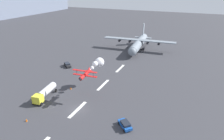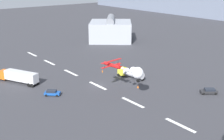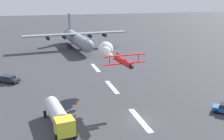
# 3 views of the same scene
# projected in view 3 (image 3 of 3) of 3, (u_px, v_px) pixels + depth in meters

# --- Properties ---
(ground_plane) EXTENTS (440.00, 440.00, 0.00)m
(ground_plane) POSITION_uv_depth(u_px,v_px,m) (140.00, 120.00, 39.43)
(ground_plane) COLOR #38383D
(ground_plane) RESTS_ON ground
(runway_stripe_3) EXTENTS (8.00, 0.90, 0.01)m
(runway_stripe_3) POSITION_uv_depth(u_px,v_px,m) (140.00, 120.00, 39.42)
(runway_stripe_3) COLOR white
(runway_stripe_3) RESTS_ON ground
(runway_stripe_4) EXTENTS (8.00, 0.90, 0.01)m
(runway_stripe_4) POSITION_uv_depth(u_px,v_px,m) (112.00, 87.00, 53.50)
(runway_stripe_4) COLOR white
(runway_stripe_4) RESTS_ON ground
(runway_stripe_5) EXTENTS (8.00, 0.90, 0.01)m
(runway_stripe_5) POSITION_uv_depth(u_px,v_px,m) (95.00, 68.00, 67.58)
(runway_stripe_5) COLOR white
(runway_stripe_5) RESTS_ON ground
(cargo_transport_plane) EXTENTS (29.44, 35.88, 11.23)m
(cargo_transport_plane) POSITION_uv_depth(u_px,v_px,m) (78.00, 39.00, 90.07)
(cargo_transport_plane) COLOR gray
(cargo_transport_plane) RESTS_ON ground
(stunt_biplane_red) EXTENTS (14.73, 7.17, 2.94)m
(stunt_biplane_red) POSITION_uv_depth(u_px,v_px,m) (108.00, 51.00, 49.51)
(stunt_biplane_red) COLOR red
(fuel_tanker_truck) EXTENTS (9.37, 3.98, 2.90)m
(fuel_tanker_truck) POSITION_uv_depth(u_px,v_px,m) (58.00, 115.00, 36.96)
(fuel_tanker_truck) COLOR yellow
(fuel_tanker_truck) RESTS_ON ground
(airport_staff_sedan) EXTENTS (4.21, 4.66, 1.52)m
(airport_staff_sedan) POSITION_uv_depth(u_px,v_px,m) (9.00, 79.00, 55.93)
(airport_staff_sedan) COLOR #262628
(airport_staff_sedan) RESTS_ON ground
(traffic_cone_far) EXTENTS (0.44, 0.44, 0.75)m
(traffic_cone_far) POSITION_uv_depth(u_px,v_px,m) (77.00, 102.00, 45.14)
(traffic_cone_far) COLOR orange
(traffic_cone_far) RESTS_ON ground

